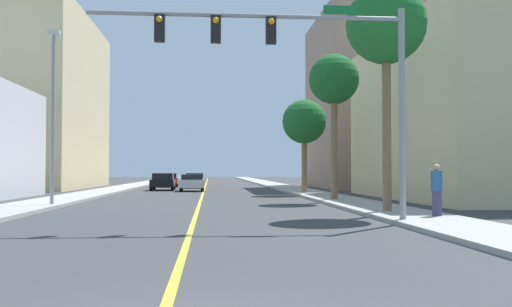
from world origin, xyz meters
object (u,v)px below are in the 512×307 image
(palm_near, at_px, (386,26))
(pedestrian, at_px, (437,190))
(palm_mid, at_px, (334,82))
(palm_far, at_px, (304,122))
(car_black, at_px, (163,182))
(car_white, at_px, (195,180))
(street_lamp, at_px, (53,107))
(traffic_signal_mast, at_px, (300,58))
(car_silver, at_px, (192,182))
(car_red, at_px, (169,180))

(palm_near, distance_m, pedestrian, 6.73)
(palm_mid, relative_size, pedestrian, 4.46)
(palm_mid, bearing_deg, palm_far, 90.95)
(car_black, distance_m, car_white, 6.78)
(street_lamp, height_order, palm_mid, street_lamp)
(car_black, height_order, pedestrian, pedestrian)
(palm_mid, xyz_separation_m, palm_far, (-0.15, 8.81, -1.47))
(car_white, height_order, pedestrian, pedestrian)
(palm_far, bearing_deg, car_black, 137.35)
(car_white, bearing_deg, car_black, -112.38)
(palm_near, height_order, pedestrian, palm_near)
(traffic_signal_mast, bearing_deg, car_silver, 98.55)
(street_lamp, xyz_separation_m, car_black, (3.25, 21.78, -3.86))
(car_silver, bearing_deg, car_white, 88.50)
(street_lamp, xyz_separation_m, car_red, (3.07, 31.04, -3.86))
(car_red, height_order, car_white, car_white)
(traffic_signal_mast, height_order, car_silver, traffic_signal_mast)
(palm_far, relative_size, car_silver, 1.67)
(palm_mid, distance_m, palm_far, 8.93)
(street_lamp, xyz_separation_m, palm_mid, (13.90, 3.29, 1.89))
(traffic_signal_mast, xyz_separation_m, palm_mid, (3.86, 12.45, 1.27))
(palm_far, bearing_deg, street_lamp, -138.67)
(palm_mid, xyz_separation_m, car_silver, (-8.14, 16.05, -5.76))
(traffic_signal_mast, height_order, car_white, traffic_signal_mast)
(palm_near, relative_size, palm_far, 1.35)
(street_lamp, distance_m, pedestrian, 17.28)
(car_silver, height_order, pedestrian, pedestrian)
(car_silver, bearing_deg, car_red, 101.23)
(car_white, relative_size, pedestrian, 2.37)
(palm_mid, distance_m, car_white, 26.74)
(traffic_signal_mast, bearing_deg, pedestrian, 13.99)
(traffic_signal_mast, bearing_deg, palm_far, 80.10)
(palm_mid, bearing_deg, palm_near, -89.47)
(palm_near, bearing_deg, palm_far, 90.74)
(car_silver, bearing_deg, street_lamp, -108.28)
(traffic_signal_mast, relative_size, street_lamp, 1.24)
(street_lamp, bearing_deg, pedestrian, -28.02)
(car_black, bearing_deg, palm_near, -69.41)
(palm_mid, relative_size, palm_far, 1.21)
(car_black, bearing_deg, pedestrian, -69.44)
(car_white, bearing_deg, palm_far, -64.26)
(traffic_signal_mast, xyz_separation_m, palm_far, (3.71, 21.26, -0.19))
(palm_mid, relative_size, car_red, 1.78)
(palm_far, distance_m, car_red, 22.17)
(palm_far, bearing_deg, traffic_signal_mast, -99.90)
(palm_far, distance_m, car_silver, 11.61)
(palm_mid, relative_size, car_black, 1.83)
(car_black, relative_size, pedestrian, 2.44)
(palm_near, distance_m, car_silver, 26.97)
(car_red, bearing_deg, street_lamp, -97.25)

